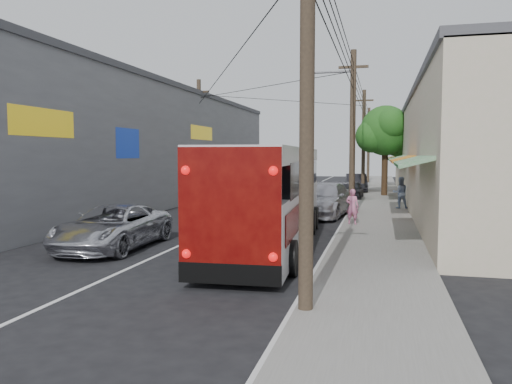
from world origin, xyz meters
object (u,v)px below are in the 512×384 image
(parked_suv, at_px, (324,200))
(parked_car_mid, at_px, (351,190))
(parked_car_far, at_px, (356,183))
(pedestrian_near, at_px, (352,206))
(jeepney, at_px, (113,227))
(coach_bus, at_px, (270,196))
(pedestrian_far, at_px, (400,193))

(parked_suv, distance_m, parked_car_mid, 9.90)
(parked_suv, distance_m, parked_car_far, 16.39)
(pedestrian_near, bearing_deg, jeepney, 54.89)
(jeepney, bearing_deg, coach_bus, 17.28)
(parked_car_mid, xyz_separation_m, parked_car_far, (0.00, 6.51, 0.11))
(parked_car_mid, relative_size, parked_car_far, 0.83)
(pedestrian_far, bearing_deg, pedestrian_near, 61.87)
(coach_bus, bearing_deg, pedestrian_far, 65.98)
(pedestrian_far, bearing_deg, parked_car_mid, -75.37)
(parked_suv, xyz_separation_m, pedestrian_near, (1.60, -3.48, 0.05))
(parked_car_far, bearing_deg, coach_bus, -99.19)
(coach_bus, distance_m, parked_car_mid, 18.67)
(jeepney, relative_size, pedestrian_near, 3.39)
(jeepney, xyz_separation_m, parked_car_mid, (6.52, 20.23, -0.06))
(pedestrian_near, distance_m, pedestrian_far, 7.33)
(jeepney, xyz_separation_m, parked_suv, (5.72, 10.37, 0.11))
(parked_car_mid, bearing_deg, pedestrian_far, -63.49)
(parked_car_far, relative_size, pedestrian_far, 2.65)
(jeepney, relative_size, parked_suv, 0.90)
(pedestrian_far, bearing_deg, parked_suv, 32.09)
(parked_car_far, bearing_deg, parked_suv, -98.32)
(pedestrian_far, bearing_deg, parked_car_far, -87.54)
(parked_car_far, height_order, pedestrian_far, pedestrian_far)
(parked_car_mid, xyz_separation_m, pedestrian_far, (3.00, -6.35, 0.34))
(coach_bus, xyz_separation_m, pedestrian_far, (4.61, 12.23, -0.72))
(parked_car_mid, bearing_deg, jeepney, -106.64)
(parked_suv, relative_size, pedestrian_near, 3.75)
(coach_bus, bearing_deg, jeepney, -164.71)
(jeepney, distance_m, parked_car_far, 27.53)
(coach_bus, bearing_deg, parked_car_mid, 81.68)
(parked_suv, height_order, pedestrian_near, parked_suv)
(coach_bus, relative_size, parked_car_far, 2.51)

